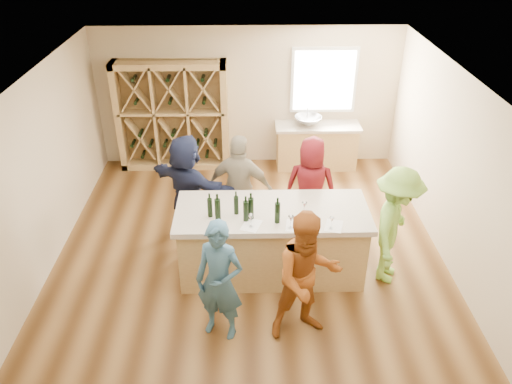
{
  "coord_description": "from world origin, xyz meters",
  "views": [
    {
      "loc": [
        -0.02,
        -6.05,
        4.85
      ],
      "look_at": [
        0.1,
        0.2,
        1.15
      ],
      "focal_mm": 35.0,
      "sensor_mm": 36.0,
      "label": 1
    }
  ],
  "objects_px": {
    "wine_bottle_a": "(210,208)",
    "person_near_left": "(220,281)",
    "person_far_left": "(188,187)",
    "wine_bottle_d": "(246,211)",
    "person_near_right": "(307,277)",
    "wine_rack": "(173,116)",
    "wine_bottle_f": "(277,213)",
    "person_far_mid": "(240,189)",
    "wine_bottle_c": "(236,205)",
    "wine_bottle_b": "(218,210)",
    "tasting_counter_base": "(272,244)",
    "wine_bottle_e": "(251,208)",
    "person_server": "(395,226)",
    "sink": "(308,121)",
    "person_far_right": "(311,187)"
  },
  "relations": [
    {
      "from": "tasting_counter_base",
      "to": "person_server",
      "type": "bearing_deg",
      "value": -5.36
    },
    {
      "from": "person_far_mid",
      "to": "wine_bottle_d",
      "type": "bearing_deg",
      "value": 108.99
    },
    {
      "from": "wine_bottle_c",
      "to": "person_far_mid",
      "type": "height_order",
      "value": "person_far_mid"
    },
    {
      "from": "wine_bottle_a",
      "to": "tasting_counter_base",
      "type": "bearing_deg",
      "value": 8.94
    },
    {
      "from": "wine_rack",
      "to": "tasting_counter_base",
      "type": "relative_size",
      "value": 0.85
    },
    {
      "from": "person_near_right",
      "to": "person_far_mid",
      "type": "bearing_deg",
      "value": 97.59
    },
    {
      "from": "tasting_counter_base",
      "to": "wine_bottle_d",
      "type": "bearing_deg",
      "value": -145.9
    },
    {
      "from": "wine_bottle_d",
      "to": "person_server",
      "type": "relative_size",
      "value": 0.17
    },
    {
      "from": "wine_bottle_c",
      "to": "wine_bottle_e",
      "type": "bearing_deg",
      "value": -31.16
    },
    {
      "from": "wine_bottle_d",
      "to": "person_near_right",
      "type": "bearing_deg",
      "value": -52.47
    },
    {
      "from": "wine_bottle_b",
      "to": "person_far_right",
      "type": "relative_size",
      "value": 0.19
    },
    {
      "from": "wine_bottle_d",
      "to": "wine_bottle_e",
      "type": "bearing_deg",
      "value": 38.94
    },
    {
      "from": "wine_bottle_a",
      "to": "person_near_left",
      "type": "relative_size",
      "value": 0.17
    },
    {
      "from": "wine_bottle_b",
      "to": "wine_bottle_e",
      "type": "bearing_deg",
      "value": 4.68
    },
    {
      "from": "person_near_right",
      "to": "person_far_left",
      "type": "bearing_deg",
      "value": 113.28
    },
    {
      "from": "wine_rack",
      "to": "wine_bottle_f",
      "type": "distance_m",
      "value": 4.2
    },
    {
      "from": "sink",
      "to": "person_near_left",
      "type": "bearing_deg",
      "value": -108.93
    },
    {
      "from": "person_server",
      "to": "person_near_right",
      "type": "bearing_deg",
      "value": 152.34
    },
    {
      "from": "tasting_counter_base",
      "to": "wine_bottle_b",
      "type": "bearing_deg",
      "value": -162.79
    },
    {
      "from": "tasting_counter_base",
      "to": "wine_bottle_c",
      "type": "xyz_separation_m",
      "value": [
        -0.5,
        -0.07,
        0.71
      ]
    },
    {
      "from": "wine_bottle_c",
      "to": "person_near_left",
      "type": "distance_m",
      "value": 1.21
    },
    {
      "from": "person_far_left",
      "to": "wine_bottle_b",
      "type": "bearing_deg",
      "value": 147.8
    },
    {
      "from": "wine_rack",
      "to": "person_near_left",
      "type": "height_order",
      "value": "wine_rack"
    },
    {
      "from": "wine_bottle_c",
      "to": "person_near_right",
      "type": "distance_m",
      "value": 1.47
    },
    {
      "from": "person_near_left",
      "to": "sink",
      "type": "bearing_deg",
      "value": 90.4
    },
    {
      "from": "wine_bottle_c",
      "to": "person_far_mid",
      "type": "bearing_deg",
      "value": 87.39
    },
    {
      "from": "person_far_mid",
      "to": "person_near_left",
      "type": "bearing_deg",
      "value": 98.28
    },
    {
      "from": "person_near_left",
      "to": "wine_bottle_f",
      "type": "relative_size",
      "value": 5.57
    },
    {
      "from": "sink",
      "to": "person_server",
      "type": "relative_size",
      "value": 0.3
    },
    {
      "from": "wine_rack",
      "to": "person_server",
      "type": "bearing_deg",
      "value": -45.68
    },
    {
      "from": "wine_bottle_c",
      "to": "person_far_right",
      "type": "xyz_separation_m",
      "value": [
        1.17,
        1.11,
        -0.37
      ]
    },
    {
      "from": "tasting_counter_base",
      "to": "person_far_left",
      "type": "height_order",
      "value": "person_far_left"
    },
    {
      "from": "wine_bottle_c",
      "to": "person_far_mid",
      "type": "relative_size",
      "value": 0.15
    },
    {
      "from": "person_near_right",
      "to": "person_far_left",
      "type": "distance_m",
      "value": 2.77
    },
    {
      "from": "tasting_counter_base",
      "to": "wine_bottle_f",
      "type": "xyz_separation_m",
      "value": [
        0.05,
        -0.3,
        0.73
      ]
    },
    {
      "from": "wine_rack",
      "to": "person_far_mid",
      "type": "xyz_separation_m",
      "value": [
        1.36,
        -2.54,
        -0.2
      ]
    },
    {
      "from": "wine_bottle_d",
      "to": "person_server",
      "type": "xyz_separation_m",
      "value": [
        2.08,
        0.09,
        -0.34
      ]
    },
    {
      "from": "person_far_mid",
      "to": "wine_bottle_b",
      "type": "bearing_deg",
      "value": 90.45
    },
    {
      "from": "wine_rack",
      "to": "person_far_right",
      "type": "xyz_separation_m",
      "value": [
        2.49,
        -2.42,
        -0.25
      ]
    },
    {
      "from": "wine_bottle_b",
      "to": "person_near_left",
      "type": "relative_size",
      "value": 0.19
    },
    {
      "from": "wine_rack",
      "to": "person_far_right",
      "type": "bearing_deg",
      "value": -44.24
    },
    {
      "from": "wine_bottle_b",
      "to": "person_near_left",
      "type": "xyz_separation_m",
      "value": [
        0.05,
        -0.97,
        -0.41
      ]
    },
    {
      "from": "person_near_left",
      "to": "person_far_left",
      "type": "height_order",
      "value": "person_far_left"
    },
    {
      "from": "person_near_right",
      "to": "person_server",
      "type": "distance_m",
      "value": 1.7
    },
    {
      "from": "wine_bottle_b",
      "to": "person_far_left",
      "type": "relative_size",
      "value": 0.18
    },
    {
      "from": "tasting_counter_base",
      "to": "person_server",
      "type": "height_order",
      "value": "person_server"
    },
    {
      "from": "person_near_left",
      "to": "person_far_right",
      "type": "relative_size",
      "value": 0.98
    },
    {
      "from": "wine_bottle_d",
      "to": "wine_bottle_b",
      "type": "bearing_deg",
      "value": 177.16
    },
    {
      "from": "wine_rack",
      "to": "wine_bottle_f",
      "type": "xyz_separation_m",
      "value": [
        1.87,
        -3.75,
        0.13
      ]
    },
    {
      "from": "wine_rack",
      "to": "person_far_right",
      "type": "relative_size",
      "value": 1.3
    }
  ]
}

